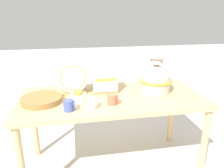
{
  "coord_description": "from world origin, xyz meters",
  "views": [
    {
      "loc": [
        -0.31,
        -1.7,
        1.41
      ],
      "look_at": [
        0.0,
        0.0,
        0.83
      ],
      "focal_mm": 35.0,
      "sensor_mm": 36.0,
      "label": 1
    }
  ],
  "objects": [
    {
      "name": "dish_rack_square_plates",
      "position": [
        -0.04,
        0.13,
        0.8
      ],
      "size": [
        0.22,
        0.18,
        0.23
      ],
      "color": "tan",
      "rests_on": "display_table"
    },
    {
      "name": "mug_terracotta_glaze",
      "position": [
        -0.02,
        -0.16,
        0.76
      ],
      "size": [
        0.08,
        0.08,
        0.08
      ],
      "color": "#B76647",
      "rests_on": "display_table"
    },
    {
      "name": "dish_rack_round_plates",
      "position": [
        -0.32,
        0.15,
        0.83
      ],
      "size": [
        0.25,
        0.18,
        0.28
      ],
      "color": "tan",
      "rests_on": "display_table"
    },
    {
      "name": "ground_plane",
      "position": [
        0.0,
        0.0,
        0.0
      ],
      "size": [
        14.0,
        14.0,
        0.0
      ],
      "primitive_type": "plane",
      "color": "beige"
    },
    {
      "name": "fruit_bowl",
      "position": [
        -0.28,
        -0.05,
        0.76
      ],
      "size": [
        0.13,
        0.13,
        0.09
      ],
      "color": "silver",
      "rests_on": "display_table"
    },
    {
      "name": "ceramic_vase",
      "position": [
        0.4,
        0.04,
        0.86
      ],
      "size": [
        0.28,
        0.28,
        0.33
      ],
      "color": "beige",
      "rests_on": "display_table"
    },
    {
      "name": "mug_cream_glaze",
      "position": [
        -0.19,
        -0.21,
        0.76
      ],
      "size": [
        0.08,
        0.08,
        0.08
      ],
      "color": "silver",
      "rests_on": "display_table"
    },
    {
      "name": "display_table",
      "position": [
        0.0,
        0.0,
        0.64
      ],
      "size": [
        1.54,
        0.72,
        0.72
      ],
      "color": "tan",
      "rests_on": "ground_plane"
    },
    {
      "name": "wicker_charger_stack",
      "position": [
        -0.57,
        -0.03,
        0.74
      ],
      "size": [
        0.32,
        0.32,
        0.04
      ],
      "color": "olive",
      "rests_on": "display_table"
    },
    {
      "name": "mug_cobalt_glaze",
      "position": [
        -0.36,
        -0.22,
        0.76
      ],
      "size": [
        0.08,
        0.08,
        0.08
      ],
      "color": "#42569E",
      "rests_on": "display_table"
    }
  ]
}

